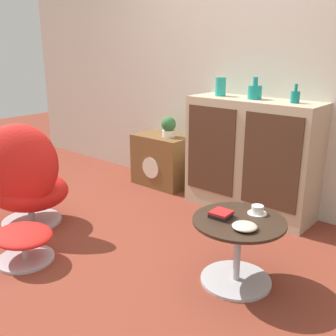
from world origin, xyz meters
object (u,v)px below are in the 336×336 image
at_px(potted_plant, 169,126).
at_px(teacup, 257,210).
at_px(ottoman, 24,239).
at_px(book_stack, 221,214).
at_px(sideboard, 251,157).
at_px(vase_inner_left, 255,92).
at_px(egg_chair, 24,179).
at_px(vase_leftmost, 221,87).
at_px(bowl, 245,226).
at_px(tv_console, 162,160).
at_px(coffee_table, 238,246).
at_px(vase_inner_right, 295,96).

height_order(potted_plant, teacup, potted_plant).
bearing_deg(ottoman, book_stack, 31.39).
bearing_deg(sideboard, ottoman, -112.07).
height_order(sideboard, vase_inner_left, vase_inner_left).
distance_m(sideboard, ottoman, 1.97).
distance_m(egg_chair, vase_leftmost, 1.86).
relative_size(teacup, bowl, 0.83).
xyz_separation_m(tv_console, teacup, (1.63, -0.93, 0.18)).
bearing_deg(vase_leftmost, coffee_table, -50.57).
distance_m(ottoman, potted_plant, 1.90).
bearing_deg(book_stack, bowl, -14.46).
distance_m(ottoman, coffee_table, 1.46).
bearing_deg(vase_inner_left, vase_inner_right, 0.00).
height_order(sideboard, vase_leftmost, vase_leftmost).
height_order(ottoman, vase_inner_left, vase_inner_left).
distance_m(tv_console, book_stack, 1.87).
xyz_separation_m(egg_chair, bowl, (1.85, 0.34, 0.04)).
height_order(sideboard, teacup, sideboard).
xyz_separation_m(sideboard, book_stack, (0.42, -1.10, -0.06)).
bearing_deg(ottoman, vase_leftmost, 77.98).
relative_size(tv_console, book_stack, 4.57).
xyz_separation_m(egg_chair, book_stack, (1.65, 0.39, 0.04)).
distance_m(ottoman, vase_leftmost, 2.07).
distance_m(sideboard, potted_plant, 0.98).
xyz_separation_m(sideboard, egg_chair, (-1.23, -1.49, -0.10)).
distance_m(sideboard, teacup, 1.07).
relative_size(egg_chair, vase_inner_right, 6.03).
bearing_deg(vase_inner_left, egg_chair, -129.49).
bearing_deg(teacup, book_stack, -126.87).
xyz_separation_m(sideboard, teacup, (0.57, -0.91, -0.05)).
xyz_separation_m(vase_inner_right, bowl, (0.26, -1.15, -0.62)).
distance_m(ottoman, teacup, 1.60).
bearing_deg(bowl, ottoman, -154.20).
distance_m(egg_chair, book_stack, 1.70).
bearing_deg(teacup, sideboard, 121.97).
bearing_deg(tv_console, book_stack, -37.01).
xyz_separation_m(tv_console, egg_chair, (-0.17, -1.50, 0.14)).
bearing_deg(egg_chair, potted_plant, 80.35).
bearing_deg(teacup, vase_leftmost, 135.05).
distance_m(tv_console, vase_leftmost, 1.09).
height_order(vase_inner_left, vase_inner_right, vase_inner_left).
bearing_deg(vase_inner_left, coffee_table, -63.50).
xyz_separation_m(coffee_table, vase_leftmost, (-0.87, 1.06, 0.84)).
xyz_separation_m(sideboard, tv_console, (-1.06, 0.02, -0.24)).
distance_m(vase_inner_left, vase_inner_right, 0.36).
bearing_deg(potted_plant, vase_inner_left, -0.95).
distance_m(sideboard, egg_chair, 1.93).
bearing_deg(teacup, tv_console, 150.40).
bearing_deg(vase_inner_right, book_stack, -86.53).
bearing_deg(coffee_table, book_stack, -159.05).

